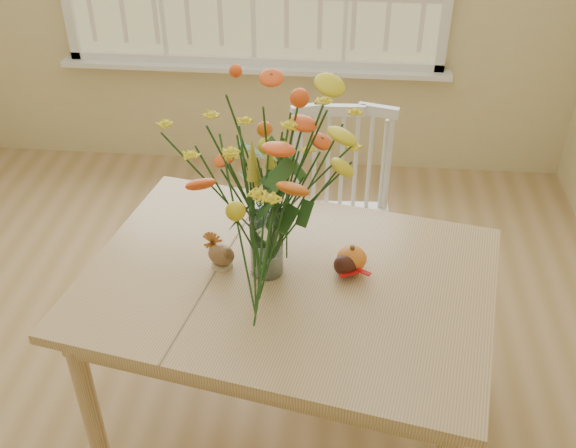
{
  "coord_description": "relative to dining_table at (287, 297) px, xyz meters",
  "views": [
    {
      "loc": [
        0.58,
        -1.74,
        2.31
      ],
      "look_at": [
        0.41,
        0.12,
        0.99
      ],
      "focal_mm": 42.0,
      "sensor_mm": 36.0,
      "label": 1
    }
  ],
  "objects": [
    {
      "name": "floor",
      "position": [
        -0.41,
        -0.1,
        -0.68
      ],
      "size": [
        4.0,
        4.5,
        0.01
      ],
      "primitive_type": "cube",
      "color": "tan",
      "rests_on": "ground"
    },
    {
      "name": "pumpkin",
      "position": [
        0.22,
        0.07,
        0.13
      ],
      "size": [
        0.11,
        0.11,
        0.08
      ],
      "primitive_type": "ellipsoid",
      "color": "#D75D19",
      "rests_on": "dining_table"
    },
    {
      "name": "windsor_chair",
      "position": [
        0.18,
        0.77,
        -0.11
      ],
      "size": [
        0.49,
        0.47,
        1.01
      ],
      "rotation": [
        0.0,
        0.0,
        0.06
      ],
      "color": "white",
      "rests_on": "floor"
    },
    {
      "name": "dining_table",
      "position": [
        0.0,
        0.0,
        0.0
      ],
      "size": [
        1.61,
        1.28,
        0.77
      ],
      "rotation": [
        0.0,
        0.0,
        -0.19
      ],
      "color": "tan",
      "rests_on": "floor"
    },
    {
      "name": "dark_gourd",
      "position": [
        0.2,
        0.04,
        0.13
      ],
      "size": [
        0.13,
        0.09,
        0.08
      ],
      "color": "#38160F",
      "rests_on": "dining_table"
    },
    {
      "name": "turkey_figurine",
      "position": [
        -0.24,
        0.04,
        0.14
      ],
      "size": [
        0.12,
        0.1,
        0.12
      ],
      "rotation": [
        0.0,
        0.0,
        -0.28
      ],
      "color": "#CCB78C",
      "rests_on": "dining_table"
    },
    {
      "name": "flower_vase",
      "position": [
        -0.08,
        0.03,
        0.49
      ],
      "size": [
        0.56,
        0.56,
        0.66
      ],
      "color": "white",
      "rests_on": "dining_table"
    }
  ]
}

